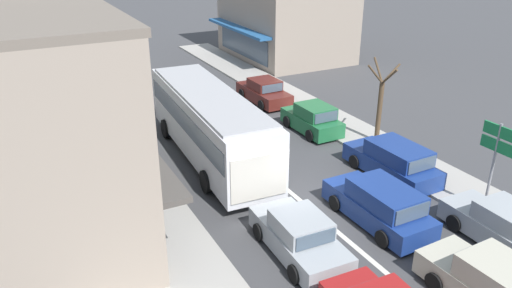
{
  "coord_description": "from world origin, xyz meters",
  "views": [
    {
      "loc": [
        -9.54,
        -14.47,
        10.07
      ],
      "look_at": [
        -0.24,
        3.39,
        1.2
      ],
      "focal_mm": 35.0,
      "sensor_mm": 36.0,
      "label": 1
    }
  ],
  "objects_px": {
    "parked_sedan_kerb_rear": "(264,92)",
    "street_tree_right": "(380,105)",
    "parked_hatchback_kerb_third": "(313,119)",
    "parked_wagon_kerb_second": "(393,161)",
    "sedan_adjacent_lane_trail": "(299,237)",
    "parked_sedan_kerb_front": "(503,227)",
    "directional_road_sign": "(497,147)",
    "traffic_light_downstreet": "(93,47)",
    "city_bus": "(209,121)",
    "pedestrian_with_handbag_near": "(126,127)",
    "pedestrian_browsing_midblock": "(109,112)",
    "wagon_behind_bus_near": "(380,205)"
  },
  "relations": [
    {
      "from": "directional_road_sign",
      "to": "street_tree_right",
      "type": "height_order",
      "value": "street_tree_right"
    },
    {
      "from": "wagon_behind_bus_near",
      "to": "pedestrian_with_handbag_near",
      "type": "height_order",
      "value": "pedestrian_with_handbag_near"
    },
    {
      "from": "parked_wagon_kerb_second",
      "to": "street_tree_right",
      "type": "xyz_separation_m",
      "value": [
        1.8,
        3.18,
        1.28
      ]
    },
    {
      "from": "parked_sedan_kerb_front",
      "to": "directional_road_sign",
      "type": "height_order",
      "value": "directional_road_sign"
    },
    {
      "from": "city_bus",
      "to": "street_tree_right",
      "type": "bearing_deg",
      "value": -15.14
    },
    {
      "from": "traffic_light_downstreet",
      "to": "parked_sedan_kerb_rear",
      "type": "bearing_deg",
      "value": -40.82
    },
    {
      "from": "parked_sedan_kerb_rear",
      "to": "wagon_behind_bus_near",
      "type": "bearing_deg",
      "value": -101.15
    },
    {
      "from": "parked_hatchback_kerb_third",
      "to": "parked_wagon_kerb_second",
      "type": "bearing_deg",
      "value": -87.82
    },
    {
      "from": "pedestrian_browsing_midblock",
      "to": "parked_sedan_kerb_rear",
      "type": "bearing_deg",
      "value": 2.1
    },
    {
      "from": "sedan_adjacent_lane_trail",
      "to": "street_tree_right",
      "type": "xyz_separation_m",
      "value": [
        8.35,
        6.02,
        1.36
      ]
    },
    {
      "from": "directional_road_sign",
      "to": "pedestrian_with_handbag_near",
      "type": "relative_size",
      "value": 2.21
    },
    {
      "from": "sedan_adjacent_lane_trail",
      "to": "parked_hatchback_kerb_third",
      "type": "bearing_deg",
      "value": 54.24
    },
    {
      "from": "street_tree_right",
      "to": "pedestrian_browsing_midblock",
      "type": "relative_size",
      "value": 2.62
    },
    {
      "from": "city_bus",
      "to": "pedestrian_browsing_midblock",
      "type": "distance_m",
      "value": 6.64
    },
    {
      "from": "wagon_behind_bus_near",
      "to": "parked_wagon_kerb_second",
      "type": "bearing_deg",
      "value": 41.29
    },
    {
      "from": "pedestrian_with_handbag_near",
      "to": "wagon_behind_bus_near",
      "type": "bearing_deg",
      "value": -59.76
    },
    {
      "from": "parked_hatchback_kerb_third",
      "to": "pedestrian_browsing_midblock",
      "type": "distance_m",
      "value": 10.72
    },
    {
      "from": "traffic_light_downstreet",
      "to": "street_tree_right",
      "type": "bearing_deg",
      "value": -55.86
    },
    {
      "from": "wagon_behind_bus_near",
      "to": "parked_wagon_kerb_second",
      "type": "height_order",
      "value": "same"
    },
    {
      "from": "parked_hatchback_kerb_third",
      "to": "directional_road_sign",
      "type": "xyz_separation_m",
      "value": [
        1.4,
        -9.79,
        1.99
      ]
    },
    {
      "from": "city_bus",
      "to": "parked_sedan_kerb_rear",
      "type": "distance_m",
      "value": 8.62
    },
    {
      "from": "pedestrian_with_handbag_near",
      "to": "traffic_light_downstreet",
      "type": "bearing_deg",
      "value": 86.47
    },
    {
      "from": "parked_sedan_kerb_front",
      "to": "directional_road_sign",
      "type": "distance_m",
      "value": 2.93
    },
    {
      "from": "city_bus",
      "to": "parked_hatchback_kerb_third",
      "type": "relative_size",
      "value": 2.96
    },
    {
      "from": "street_tree_right",
      "to": "parked_hatchback_kerb_third",
      "type": "bearing_deg",
      "value": 126.39
    },
    {
      "from": "city_bus",
      "to": "parked_wagon_kerb_second",
      "type": "bearing_deg",
      "value": -40.55
    },
    {
      "from": "directional_road_sign",
      "to": "street_tree_right",
      "type": "xyz_separation_m",
      "value": [
        0.63,
        7.03,
        -0.68
      ]
    },
    {
      "from": "wagon_behind_bus_near",
      "to": "directional_road_sign",
      "type": "bearing_deg",
      "value": -17.09
    },
    {
      "from": "city_bus",
      "to": "wagon_behind_bus_near",
      "type": "bearing_deg",
      "value": -67.33
    },
    {
      "from": "parked_sedan_kerb_rear",
      "to": "traffic_light_downstreet",
      "type": "height_order",
      "value": "traffic_light_downstreet"
    },
    {
      "from": "directional_road_sign",
      "to": "parked_sedan_kerb_front",
      "type": "bearing_deg",
      "value": -126.02
    },
    {
      "from": "parked_wagon_kerb_second",
      "to": "pedestrian_browsing_midblock",
      "type": "bearing_deg",
      "value": 131.24
    },
    {
      "from": "directional_road_sign",
      "to": "pedestrian_browsing_midblock",
      "type": "bearing_deg",
      "value": 126.06
    },
    {
      "from": "city_bus",
      "to": "parked_wagon_kerb_second",
      "type": "xyz_separation_m",
      "value": [
        6.27,
        -5.36,
        -1.14
      ]
    },
    {
      "from": "sedan_adjacent_lane_trail",
      "to": "pedestrian_with_handbag_near",
      "type": "relative_size",
      "value": 2.62
    },
    {
      "from": "city_bus",
      "to": "parked_sedan_kerb_front",
      "type": "xyz_separation_m",
      "value": [
        6.2,
        -10.92,
        -1.22
      ]
    },
    {
      "from": "sedan_adjacent_lane_trail",
      "to": "parked_sedan_kerb_rear",
      "type": "bearing_deg",
      "value": 65.92
    },
    {
      "from": "parked_sedan_kerb_rear",
      "to": "street_tree_right",
      "type": "bearing_deg",
      "value": -76.25
    },
    {
      "from": "traffic_light_downstreet",
      "to": "street_tree_right",
      "type": "relative_size",
      "value": 0.98
    },
    {
      "from": "parked_wagon_kerb_second",
      "to": "parked_sedan_kerb_rear",
      "type": "xyz_separation_m",
      "value": [
        -0.2,
        11.36,
        -0.08
      ]
    },
    {
      "from": "wagon_behind_bus_near",
      "to": "parked_hatchback_kerb_third",
      "type": "relative_size",
      "value": 1.22
    },
    {
      "from": "parked_sedan_kerb_rear",
      "to": "traffic_light_downstreet",
      "type": "bearing_deg",
      "value": 139.18
    },
    {
      "from": "city_bus",
      "to": "traffic_light_downstreet",
      "type": "relative_size",
      "value": 2.61
    },
    {
      "from": "traffic_light_downstreet",
      "to": "pedestrian_browsing_midblock",
      "type": "height_order",
      "value": "traffic_light_downstreet"
    },
    {
      "from": "sedan_adjacent_lane_trail",
      "to": "street_tree_right",
      "type": "bearing_deg",
      "value": 35.79
    },
    {
      "from": "traffic_light_downstreet",
      "to": "street_tree_right",
      "type": "height_order",
      "value": "street_tree_right"
    },
    {
      "from": "parked_sedan_kerb_front",
      "to": "pedestrian_with_handbag_near",
      "type": "xyz_separation_m",
      "value": [
        -9.33,
        14.02,
        0.4
      ]
    },
    {
      "from": "city_bus",
      "to": "parked_sedan_kerb_rear",
      "type": "height_order",
      "value": "city_bus"
    },
    {
      "from": "traffic_light_downstreet",
      "to": "pedestrian_browsing_midblock",
      "type": "relative_size",
      "value": 2.58
    },
    {
      "from": "parked_wagon_kerb_second",
      "to": "traffic_light_downstreet",
      "type": "bearing_deg",
      "value": 115.03
    }
  ]
}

